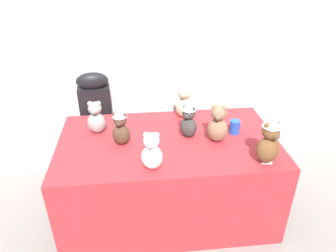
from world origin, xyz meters
name	(u,v)px	position (x,y,z in m)	size (l,w,h in m)	color
ground_plane	(171,230)	(0.00, 0.00, 0.00)	(10.00, 10.00, 0.00)	gray
wall_back	(159,39)	(0.00, 0.97, 1.30)	(7.00, 0.08, 2.60)	silver
display_table	(168,176)	(0.00, 0.25, 0.35)	(1.68, 0.94, 0.71)	maroon
instrument_case	(98,125)	(-0.60, 0.85, 0.53)	(0.29, 0.15, 1.06)	black
teddy_bear_chestnut	(269,140)	(0.64, -0.11, 0.88)	(0.20, 0.18, 0.36)	brown
teddy_bear_ash	(96,118)	(-0.55, 0.42, 0.84)	(0.14, 0.13, 0.27)	gray
teddy_bear_mocha	(218,125)	(0.37, 0.19, 0.85)	(0.19, 0.18, 0.30)	#7F6047
teddy_bear_sand	(184,103)	(0.18, 0.61, 0.85)	(0.19, 0.18, 0.29)	#CCB78E
teddy_bear_cocoa	(121,127)	(-0.35, 0.23, 0.85)	(0.15, 0.14, 0.29)	#4C3323
teddy_bear_charcoal	(189,120)	(0.16, 0.28, 0.85)	(0.17, 0.17, 0.30)	#383533
teddy_bear_snow	(152,152)	(-0.14, -0.09, 0.84)	(0.16, 0.14, 0.28)	white
party_cup_blue	(235,127)	(0.53, 0.29, 0.76)	(0.08, 0.08, 0.11)	blue
name_card_front_left	(267,161)	(0.64, -0.13, 0.73)	(0.07, 0.01, 0.05)	white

